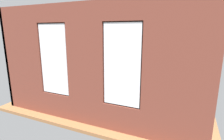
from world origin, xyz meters
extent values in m
cube|color=#99663D|center=(0.00, 0.00, -0.05)|extent=(6.64, 5.49, 0.10)
cube|color=brown|center=(-2.26, 2.36, 1.61)|extent=(1.51, 0.16, 3.22)
cube|color=brown|center=(0.00, 2.36, 1.61)|extent=(1.07, 0.16, 3.22)
cube|color=brown|center=(2.26, 2.36, 1.61)|extent=(1.51, 0.16, 3.22)
cube|color=brown|center=(-1.02, 2.36, 0.36)|extent=(0.97, 0.16, 0.71)
cube|color=brown|center=(-1.02, 2.36, 2.98)|extent=(0.97, 0.16, 0.48)
cube|color=white|center=(-1.02, 2.40, 1.73)|extent=(0.91, 0.03, 1.97)
cube|color=#38281E|center=(-1.02, 2.34, 1.73)|extent=(0.97, 0.04, 2.03)
cube|color=brown|center=(1.02, 2.36, 0.36)|extent=(0.97, 0.16, 0.71)
cube|color=brown|center=(1.02, 2.36, 2.98)|extent=(0.97, 0.16, 0.48)
cube|color=white|center=(1.02, 2.40, 1.73)|extent=(0.91, 0.03, 1.97)
cube|color=#38281E|center=(1.02, 2.34, 1.73)|extent=(0.97, 0.04, 2.03)
cube|color=olive|center=(0.00, 2.26, 0.68)|extent=(3.21, 0.24, 0.06)
cube|color=black|center=(0.00, 2.27, 1.94)|extent=(0.43, 0.03, 0.54)
cube|color=#A33875|center=(0.00, 2.26, 1.94)|extent=(0.37, 0.01, 0.48)
cube|color=white|center=(2.97, 0.20, 1.61)|extent=(0.10, 4.49, 3.22)
cube|color=black|center=(-0.12, 1.66, 0.21)|extent=(1.81, 0.85, 0.42)
cube|color=black|center=(-0.12, 1.99, 0.61)|extent=(1.81, 0.24, 0.38)
cube|color=black|center=(-0.91, 1.66, 0.52)|extent=(0.22, 0.85, 0.24)
cube|color=black|center=(0.68, 1.66, 0.52)|extent=(0.22, 0.85, 0.24)
cube|color=black|center=(-0.46, 1.62, 0.48)|extent=(0.63, 0.65, 0.12)
cube|color=black|center=(0.22, 1.62, 0.48)|extent=(0.63, 0.65, 0.12)
cube|color=black|center=(-2.27, 0.30, 0.21)|extent=(0.95, 2.00, 0.42)
cube|color=black|center=(-2.59, 0.29, 0.61)|extent=(0.34, 1.97, 0.38)
cube|color=black|center=(-2.23, -0.57, 0.52)|extent=(0.86, 0.26, 0.24)
cube|color=black|center=(-2.31, 1.17, 0.52)|extent=(0.86, 0.26, 0.24)
cube|color=black|center=(-2.21, -0.07, 0.48)|extent=(0.68, 0.73, 0.12)
cube|color=black|center=(-2.25, 0.68, 0.48)|extent=(0.68, 0.73, 0.12)
cube|color=olive|center=(0.41, -0.22, 0.43)|extent=(1.39, 0.73, 0.04)
cube|color=olive|center=(-0.22, -0.53, 0.21)|extent=(0.07, 0.07, 0.41)
cube|color=olive|center=(1.05, -0.53, 0.21)|extent=(0.07, 0.07, 0.41)
cube|color=olive|center=(-0.22, 0.09, 0.21)|extent=(0.07, 0.07, 0.41)
cube|color=olive|center=(1.05, 0.09, 0.21)|extent=(0.07, 0.07, 0.41)
cylinder|color=#33567F|center=(0.31, -0.11, 0.50)|extent=(0.08, 0.08, 0.09)
cylinder|color=#B7333D|center=(0.59, -0.31, 0.51)|extent=(0.08, 0.08, 0.11)
cylinder|color=#47423D|center=(0.41, -0.22, 0.51)|extent=(0.12, 0.12, 0.10)
sphere|color=#1E5B28|center=(0.41, -0.22, 0.62)|extent=(0.14, 0.14, 0.14)
cube|color=#59595B|center=(0.03, -0.35, 0.47)|extent=(0.12, 0.18, 0.02)
cube|color=#B2B2B7|center=(0.83, -0.11, 0.47)|extent=(0.17, 0.05, 0.02)
cube|color=black|center=(2.67, 0.37, 0.25)|extent=(1.26, 0.42, 0.51)
cube|color=black|center=(2.67, 0.37, 0.53)|extent=(0.47, 0.20, 0.05)
cube|color=black|center=(2.67, 0.37, 0.59)|extent=(0.06, 0.04, 0.06)
cube|color=black|center=(2.67, 0.37, 0.94)|extent=(1.07, 0.04, 0.65)
cube|color=black|center=(2.67, 0.34, 0.94)|extent=(1.02, 0.01, 0.60)
cylinder|color=olive|center=(0.34, -1.52, 0.14)|extent=(0.48, 0.48, 0.28)
ellipsoid|color=silver|center=(0.34, -1.52, 0.47)|extent=(1.06, 1.06, 0.43)
ellipsoid|color=navy|center=(0.42, -1.52, 0.57)|extent=(0.44, 0.44, 0.18)
cylinder|color=beige|center=(-2.47, 1.81, 0.17)|extent=(0.31, 0.31, 0.33)
cylinder|color=brown|center=(-2.47, 1.81, 0.51)|extent=(0.06, 0.06, 0.35)
cone|color=#337F38|center=(-2.32, 1.80, 0.87)|extent=(0.39, 0.13, 0.44)
cone|color=#337F38|center=(-2.44, 1.98, 0.85)|extent=(0.18, 0.43, 0.41)
cone|color=#337F38|center=(-2.65, 1.79, 0.84)|extent=(0.45, 0.15, 0.39)
cone|color=#337F38|center=(-2.43, 1.62, 0.83)|extent=(0.19, 0.46, 0.38)
cylinder|color=gray|center=(-0.98, -0.59, 0.10)|extent=(0.18, 0.18, 0.20)
cylinder|color=brown|center=(-0.98, -0.59, 0.28)|extent=(0.03, 0.03, 0.15)
ellipsoid|color=#3D8E42|center=(-0.98, -0.59, 0.45)|extent=(0.32, 0.32, 0.21)
cylinder|color=gray|center=(2.12, 1.45, 0.14)|extent=(0.24, 0.24, 0.28)
cylinder|color=brown|center=(2.12, 1.45, 0.35)|extent=(0.04, 0.04, 0.12)
ellipsoid|color=#337F38|center=(2.12, 1.45, 0.56)|extent=(0.46, 0.46, 0.30)
cylinder|color=beige|center=(-1.92, -1.13, 0.10)|extent=(0.20, 0.20, 0.19)
cylinder|color=brown|center=(-1.92, -1.13, 0.23)|extent=(0.03, 0.03, 0.07)
ellipsoid|color=#337F38|center=(-1.92, -1.13, 0.44)|extent=(0.40, 0.40, 0.34)
cylinder|color=#9E5638|center=(-2.47, -1.74, 0.14)|extent=(0.27, 0.27, 0.27)
cylinder|color=brown|center=(-2.47, -1.74, 0.52)|extent=(0.05, 0.05, 0.49)
cone|color=#1E5B28|center=(-2.24, -1.74, 0.95)|extent=(0.51, 0.11, 0.45)
cone|color=#1E5B28|center=(-2.34, -1.59, 0.98)|extent=(0.38, 0.43, 0.49)
cone|color=#1E5B28|center=(-2.55, -1.54, 0.96)|extent=(0.29, 0.50, 0.47)
cone|color=#1E5B28|center=(-2.63, -1.72, 1.01)|extent=(0.42, 0.17, 0.54)
cone|color=#1E5B28|center=(-2.56, -1.94, 0.96)|extent=(0.30, 0.50, 0.47)
cone|color=#1E5B28|center=(-2.33, -1.93, 0.94)|extent=(0.39, 0.49, 0.43)
cylinder|color=gray|center=(-1.47, 1.66, 0.16)|extent=(0.27, 0.27, 0.32)
cylinder|color=brown|center=(-1.47, 1.66, 0.53)|extent=(0.05, 0.05, 0.42)
cone|color=#286B2D|center=(-1.21, 1.62, 0.97)|extent=(0.61, 0.20, 0.55)
cone|color=#286B2D|center=(-1.33, 1.83, 1.01)|extent=(0.43, 0.47, 0.62)
cone|color=#286B2D|center=(-1.54, 1.85, 1.03)|extent=(0.27, 0.50, 0.65)
cone|color=#286B2D|center=(-1.75, 1.71, 0.95)|extent=(0.65, 0.21, 0.51)
cone|color=#286B2D|center=(-1.61, 1.42, 0.95)|extent=(0.40, 0.61, 0.51)
cone|color=#286B2D|center=(-1.36, 1.42, 0.97)|extent=(0.35, 0.60, 0.54)
cylinder|color=gray|center=(2.37, -1.69, 0.18)|extent=(0.40, 0.40, 0.36)
cylinder|color=brown|center=(2.37, -1.69, 0.51)|extent=(0.07, 0.07, 0.30)
cone|color=#3D8E42|center=(2.61, -1.67, 0.85)|extent=(0.56, 0.16, 0.48)
cone|color=#3D8E42|center=(2.36, -1.49, 0.89)|extent=(0.14, 0.50, 0.54)
cone|color=#3D8E42|center=(2.13, -1.67, 0.85)|extent=(0.56, 0.16, 0.48)
cone|color=#3D8E42|center=(2.34, -1.87, 0.91)|extent=(0.18, 0.47, 0.57)
camera|label=1|loc=(-2.45, 6.15, 2.54)|focal=28.00mm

